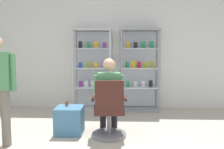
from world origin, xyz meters
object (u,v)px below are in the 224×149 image
display_cabinet_right (139,69)px  office_chair (109,114)px  seated_shopkeeper (109,93)px  tea_glass (67,104)px  storage_crate (70,120)px  display_cabinet_left (93,69)px

display_cabinet_right → office_chair: size_ratio=1.98×
seated_shopkeeper → tea_glass: size_ratio=14.80×
seated_shopkeeper → tea_glass: seated_shopkeeper is taller
display_cabinet_right → storage_crate: bearing=-127.9°
display_cabinet_right → seated_shopkeeper: (-0.63, -1.71, -0.25)m
seated_shopkeeper → tea_glass: bearing=172.3°
storage_crate → display_cabinet_right: bearing=52.1°
display_cabinet_left → seated_shopkeeper: display_cabinet_left is taller
office_chair → seated_shopkeeper: bearing=94.2°
display_cabinet_left → storage_crate: 1.85m
office_chair → tea_glass: 0.80m
seated_shopkeeper → storage_crate: seated_shopkeeper is taller
seated_shopkeeper → display_cabinet_left: bearing=105.3°
display_cabinet_left → display_cabinet_right: size_ratio=1.00×
display_cabinet_right → seated_shopkeeper: bearing=-110.3°
storage_crate → tea_glass: bearing=131.2°
office_chair → display_cabinet_right: bearing=71.7°
display_cabinet_left → tea_glass: display_cabinet_left is taller
display_cabinet_left → office_chair: 2.02m
storage_crate → office_chair: bearing=-15.7°
office_chair → seated_shopkeeper: size_ratio=0.74×
display_cabinet_left → seated_shopkeeper: 1.79m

